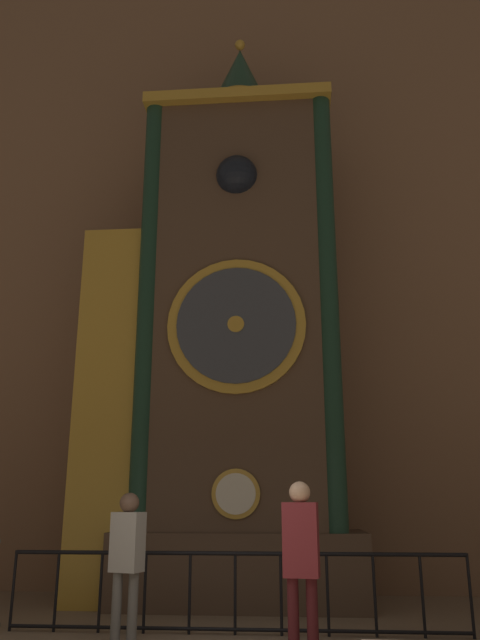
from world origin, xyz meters
The scene contains 5 objects.
cathedral_back_wall centered at (-0.09, 6.45, 6.82)m, with size 24.00×0.32×13.66m.
clock_tower centered at (0.04, 4.94, 4.20)m, with size 4.54×1.80×10.21m.
railing_fence centered at (0.46, 2.90, 0.52)m, with size 5.58×0.05×0.93m.
visitor_near centered at (-0.68, 2.07, 0.98)m, with size 0.39×0.32×1.62m.
visitor_far centered at (1.25, 1.28, 1.03)m, with size 0.37×0.26×1.72m.
Camera 1 is at (1.19, -5.20, 1.52)m, focal length 35.00 mm.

